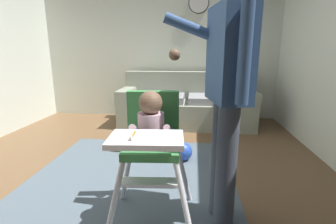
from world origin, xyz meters
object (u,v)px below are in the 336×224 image
object	(u,v)px
couch	(187,105)
toy_ball_second	(121,142)
adult_standing	(227,92)
high_chair	(152,134)
toy_ball	(183,152)
wall_clock	(199,3)

from	to	relation	value
couch	toy_ball_second	bearing A→B (deg)	-31.84
couch	adult_standing	bearing A→B (deg)	7.49
high_chair	toy_ball	distance (m)	1.22
adult_standing	wall_clock	bearing A→B (deg)	-98.13
couch	toy_ball	world-z (taller)	couch
couch	toy_ball_second	distance (m)	1.49
wall_clock	toy_ball_second	bearing A→B (deg)	-118.41
high_chair	toy_ball_second	bearing A→B (deg)	-158.53
toy_ball_second	wall_clock	world-z (taller)	wall_clock
couch	high_chair	world-z (taller)	high_chair
high_chair	toy_ball_second	xyz separation A→B (m)	(-0.62, 1.29, -0.56)
couch	high_chair	distance (m)	2.57
couch	adult_standing	xyz separation A→B (m)	(0.32, -2.44, 0.61)
toy_ball_second	couch	bearing A→B (deg)	58.16
adult_standing	toy_ball_second	bearing A→B (deg)	-58.62
couch	wall_clock	size ratio (longest dim) A/B	6.26
wall_clock	couch	bearing A→B (deg)	-108.30
high_chair	adult_standing	world-z (taller)	adult_standing
toy_ball	toy_ball_second	size ratio (longest dim) A/B	1.03
high_chair	wall_clock	distance (m)	3.32
high_chair	adult_standing	distance (m)	0.56
high_chair	adult_standing	bearing A→B (deg)	97.04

